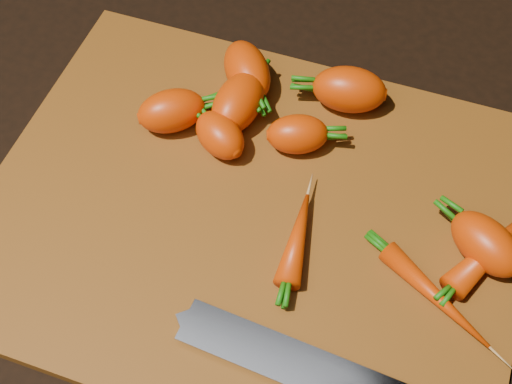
% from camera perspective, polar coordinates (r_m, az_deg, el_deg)
% --- Properties ---
extents(ground, '(2.00, 2.00, 0.01)m').
position_cam_1_polar(ground, '(0.68, -0.28, -2.29)').
color(ground, black).
extents(cutting_board, '(0.50, 0.40, 0.01)m').
position_cam_1_polar(cutting_board, '(0.67, -0.28, -1.81)').
color(cutting_board, brown).
rests_on(cutting_board, ground).
extents(carrot_0, '(0.08, 0.08, 0.04)m').
position_cam_1_polar(carrot_0, '(0.71, -6.78, 6.46)').
color(carrot_0, '#C83706').
rests_on(carrot_0, cutting_board).
extents(carrot_1, '(0.07, 0.07, 0.04)m').
position_cam_1_polar(carrot_1, '(0.69, -2.91, 4.57)').
color(carrot_1, '#C83706').
rests_on(carrot_1, cutting_board).
extents(carrot_2, '(0.08, 0.09, 0.04)m').
position_cam_1_polar(carrot_2, '(0.74, -0.72, 9.68)').
color(carrot_2, '#C83706').
rests_on(carrot_2, cutting_board).
extents(carrot_3, '(0.05, 0.08, 0.05)m').
position_cam_1_polar(carrot_3, '(0.71, -1.43, 7.17)').
color(carrot_3, '#C83706').
rests_on(carrot_3, cutting_board).
extents(carrot_4, '(0.08, 0.06, 0.05)m').
position_cam_1_polar(carrot_4, '(0.73, 7.47, 8.12)').
color(carrot_4, '#C83706').
rests_on(carrot_4, cutting_board).
extents(carrot_5, '(0.07, 0.06, 0.04)m').
position_cam_1_polar(carrot_5, '(0.69, 3.34, 4.63)').
color(carrot_5, '#C83706').
rests_on(carrot_5, cutting_board).
extents(carrot_6, '(0.08, 0.08, 0.04)m').
position_cam_1_polar(carrot_6, '(0.65, 17.92, -3.97)').
color(carrot_6, '#C83706').
rests_on(carrot_6, cutting_board).
extents(carrot_7, '(0.08, 0.12, 0.03)m').
position_cam_1_polar(carrot_7, '(0.67, 18.66, -4.08)').
color(carrot_7, '#C83706').
rests_on(carrot_7, cutting_board).
extents(carrot_8, '(0.11, 0.08, 0.02)m').
position_cam_1_polar(carrot_8, '(0.63, 14.20, -8.12)').
color(carrot_8, '#C83706').
rests_on(carrot_8, cutting_board).
extents(carrot_9, '(0.03, 0.10, 0.02)m').
position_cam_1_polar(carrot_9, '(0.64, 3.34, -3.69)').
color(carrot_9, '#C83706').
rests_on(carrot_9, cutting_board).
extents(knife, '(0.35, 0.05, 0.02)m').
position_cam_1_polar(knife, '(0.59, 5.85, -14.54)').
color(knife, gray).
rests_on(knife, cutting_board).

